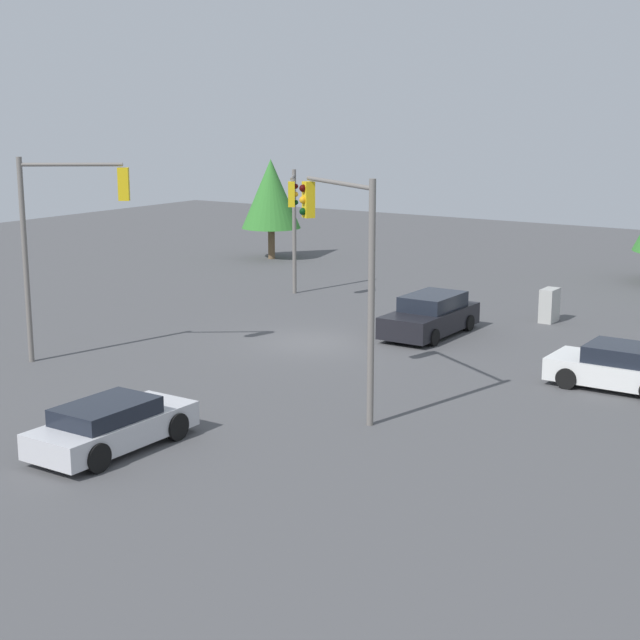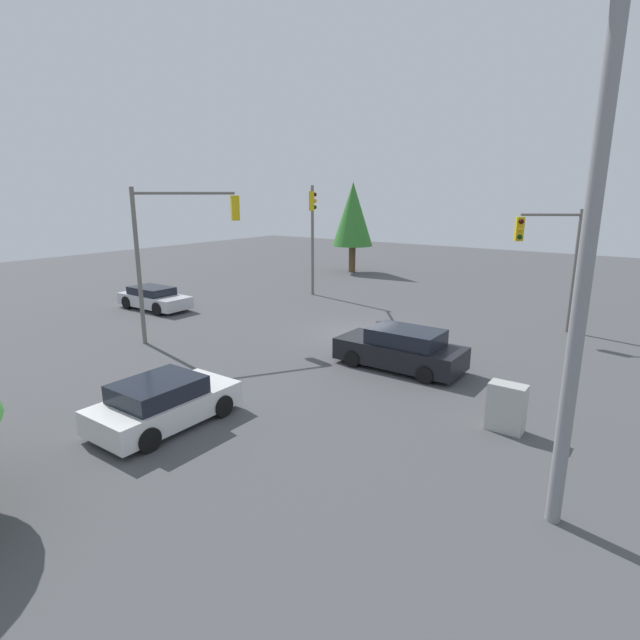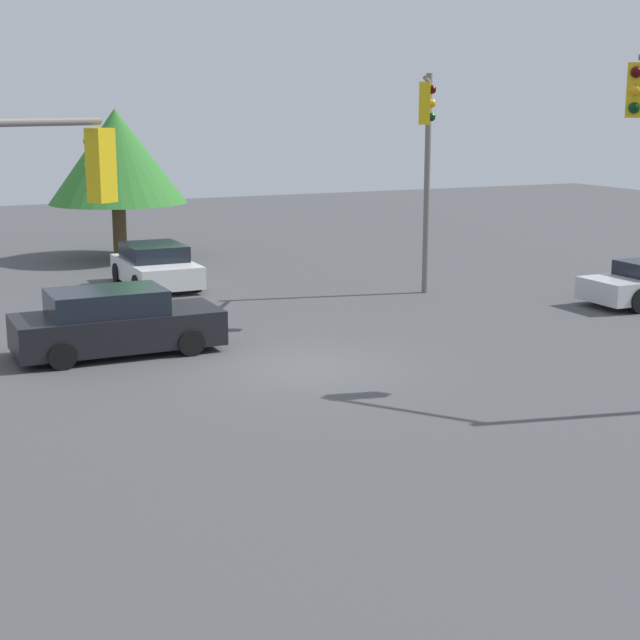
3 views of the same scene
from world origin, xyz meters
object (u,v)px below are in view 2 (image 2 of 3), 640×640
at_px(sedan_dark, 401,349).
at_px(sedan_silver, 154,298).
at_px(sedan_white, 164,403).
at_px(electrical_cabinet, 506,407).
at_px(traffic_signal_aux, 312,223).
at_px(traffic_signal_main, 551,250).
at_px(traffic_signal_cross, 178,237).

relative_size(sedan_dark, sedan_silver, 1.06).
relative_size(sedan_white, electrical_cabinet, 3.02).
relative_size(sedan_silver, traffic_signal_aux, 0.65).
bearing_deg(traffic_signal_main, electrical_cabinet, 64.67).
xyz_separation_m(sedan_white, electrical_cabinet, (7.75, 5.14, 0.02)).
bearing_deg(traffic_signal_main, traffic_signal_aux, -32.06).
bearing_deg(traffic_signal_aux, electrical_cabinet, 17.19).
xyz_separation_m(sedan_silver, electrical_cabinet, (20.03, -3.59, 0.05)).
bearing_deg(sedan_dark, sedan_white, 158.28).
distance_m(sedan_silver, traffic_signal_main, 20.30).
bearing_deg(sedan_dark, electrical_cabinet, -121.95).
bearing_deg(electrical_cabinet, sedan_silver, 169.85).
relative_size(sedan_silver, traffic_signal_main, 0.79).
distance_m(traffic_signal_main, traffic_signal_cross, 16.35).
distance_m(sedan_dark, electrical_cabinet, 5.39).
height_order(sedan_white, traffic_signal_aux, traffic_signal_aux).
bearing_deg(traffic_signal_aux, sedan_dark, 15.11).
height_order(sedan_white, electrical_cabinet, sedan_white).
height_order(traffic_signal_main, traffic_signal_aux, traffic_signal_aux).
relative_size(sedan_silver, traffic_signal_cross, 0.67).
bearing_deg(traffic_signal_aux, traffic_signal_cross, -32.36).
xyz_separation_m(sedan_silver, traffic_signal_main, (18.55, 7.61, 3.16)).
height_order(sedan_white, sedan_silver, sedan_white).
bearing_deg(traffic_signal_main, sedan_white, 36.12).
xyz_separation_m(sedan_white, sedan_dark, (3.18, 7.99, 0.07)).
xyz_separation_m(traffic_signal_main, electrical_cabinet, (1.48, -11.20, -3.11)).
bearing_deg(sedan_white, traffic_signal_aux, 113.07).
distance_m(sedan_silver, traffic_signal_cross, 7.72).
distance_m(sedan_dark, traffic_signal_main, 9.41).
distance_m(traffic_signal_main, electrical_cabinet, 11.72).
bearing_deg(electrical_cabinet, traffic_signal_aux, 143.04).
relative_size(traffic_signal_main, traffic_signal_aux, 0.83).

